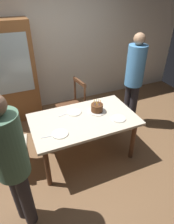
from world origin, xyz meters
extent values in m
plane|color=brown|center=(0.00, 0.00, 0.00)|extent=(6.40, 6.40, 0.00)
cube|color=silver|center=(0.00, 1.85, 1.30)|extent=(6.40, 0.10, 2.60)
cube|color=beige|center=(0.00, 0.00, 0.70)|extent=(1.54, 0.90, 0.04)
cylinder|color=#56331E|center=(-0.67, -0.35, 0.34)|extent=(0.07, 0.07, 0.68)
cylinder|color=#56331E|center=(0.67, -0.35, 0.34)|extent=(0.07, 0.07, 0.68)
cylinder|color=#56331E|center=(-0.67, 0.35, 0.34)|extent=(0.07, 0.07, 0.68)
cylinder|color=#56331E|center=(0.67, 0.35, 0.34)|extent=(0.07, 0.07, 0.68)
cylinder|color=silver|center=(0.26, 0.09, 0.73)|extent=(0.28, 0.28, 0.01)
cylinder|color=#563019|center=(0.26, 0.09, 0.79)|extent=(0.18, 0.18, 0.12)
cylinder|color=#E54C4C|center=(0.31, 0.09, 0.88)|extent=(0.01, 0.01, 0.05)
sphere|color=#FFC64C|center=(0.31, 0.09, 0.91)|extent=(0.01, 0.01, 0.01)
cylinder|color=#F2994C|center=(0.30, 0.12, 0.88)|extent=(0.01, 0.01, 0.05)
sphere|color=#FFC64C|center=(0.30, 0.12, 0.91)|extent=(0.01, 0.01, 0.01)
cylinder|color=yellow|center=(0.27, 0.14, 0.88)|extent=(0.01, 0.01, 0.05)
sphere|color=#FFC64C|center=(0.27, 0.14, 0.91)|extent=(0.01, 0.01, 0.01)
cylinder|color=#F2994C|center=(0.23, 0.14, 0.88)|extent=(0.01, 0.01, 0.05)
sphere|color=#FFC64C|center=(0.23, 0.14, 0.91)|extent=(0.01, 0.01, 0.01)
cylinder|color=#F2994C|center=(0.21, 0.11, 0.88)|extent=(0.01, 0.01, 0.05)
sphere|color=#FFC64C|center=(0.21, 0.11, 0.91)|extent=(0.01, 0.01, 0.01)
cylinder|color=#4C7FE5|center=(0.21, 0.07, 0.88)|extent=(0.01, 0.01, 0.05)
sphere|color=#FFC64C|center=(0.21, 0.07, 0.91)|extent=(0.01, 0.01, 0.01)
cylinder|color=yellow|center=(0.23, 0.05, 0.88)|extent=(0.01, 0.01, 0.05)
sphere|color=#FFC64C|center=(0.23, 0.05, 0.91)|extent=(0.01, 0.01, 0.01)
cylinder|color=#4C7FE5|center=(0.27, 0.05, 0.88)|extent=(0.01, 0.01, 0.05)
sphere|color=#FFC64C|center=(0.27, 0.05, 0.91)|extent=(0.01, 0.01, 0.01)
cylinder|color=#F2994C|center=(0.30, 0.06, 0.88)|extent=(0.01, 0.01, 0.05)
sphere|color=#FFC64C|center=(0.30, 0.06, 0.91)|extent=(0.01, 0.01, 0.01)
cylinder|color=silver|center=(-0.42, -0.20, 0.73)|extent=(0.22, 0.22, 0.01)
cylinder|color=silver|center=(-0.08, 0.20, 0.73)|extent=(0.22, 0.22, 0.01)
cylinder|color=silver|center=(0.46, -0.20, 0.73)|extent=(0.22, 0.22, 0.01)
cube|color=silver|center=(-0.58, -0.20, 0.72)|extent=(0.18, 0.04, 0.01)
cube|color=silver|center=(-0.24, 0.21, 0.72)|extent=(0.18, 0.05, 0.01)
cube|color=#56331E|center=(0.05, 0.77, 0.45)|extent=(0.50, 0.50, 0.05)
cylinder|color=#56331E|center=(-0.14, 0.91, 0.21)|extent=(0.04, 0.04, 0.42)
cylinder|color=#56331E|center=(-0.09, 0.58, 0.21)|extent=(0.04, 0.04, 0.42)
cylinder|color=#56331E|center=(0.19, 0.97, 0.21)|extent=(0.04, 0.04, 0.42)
cylinder|color=#56331E|center=(0.25, 0.63, 0.21)|extent=(0.04, 0.04, 0.42)
cylinder|color=#56331E|center=(0.22, 0.98, 0.70)|extent=(0.04, 0.04, 0.50)
cylinder|color=#56331E|center=(0.28, 0.62, 0.70)|extent=(0.04, 0.04, 0.50)
cube|color=#56331E|center=(0.25, 0.80, 0.92)|extent=(0.10, 0.40, 0.06)
cube|color=beige|center=(-1.07, 0.12, 0.45)|extent=(0.51, 0.51, 0.05)
cylinder|color=#56331E|center=(-0.93, -0.08, 0.21)|extent=(0.04, 0.04, 0.42)
cylinder|color=#56331E|center=(-0.87, 0.26, 0.21)|extent=(0.04, 0.04, 0.42)
cylinder|color=#56331E|center=(-1.27, -0.02, 0.21)|extent=(0.04, 0.04, 0.42)
cylinder|color=#56331E|center=(-1.21, 0.32, 0.21)|extent=(0.04, 0.04, 0.42)
cylinder|color=#262328|center=(-0.99, -0.75, 0.41)|extent=(0.14, 0.14, 0.81)
cylinder|color=#262328|center=(-1.06, -0.64, 0.41)|extent=(0.14, 0.14, 0.81)
cylinder|color=#4C7259|center=(-1.03, -0.70, 1.15)|extent=(0.32, 0.32, 0.68)
cylinder|color=#262328|center=(1.14, 0.54, 0.42)|extent=(0.14, 0.14, 0.84)
cylinder|color=#262328|center=(1.19, 0.42, 0.42)|extent=(0.14, 0.14, 0.84)
cylinder|color=#4C8CC6|center=(1.17, 0.48, 1.19)|extent=(0.32, 0.32, 0.70)
sphere|color=tan|center=(1.17, 0.48, 1.64)|extent=(0.19, 0.19, 0.19)
cube|color=brown|center=(-0.94, 1.56, 0.95)|extent=(1.10, 0.44, 1.90)
cube|color=silver|center=(-0.94, 1.34, 1.20)|extent=(0.94, 0.01, 1.04)
camera|label=1|loc=(-0.88, -2.16, 2.38)|focal=31.29mm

